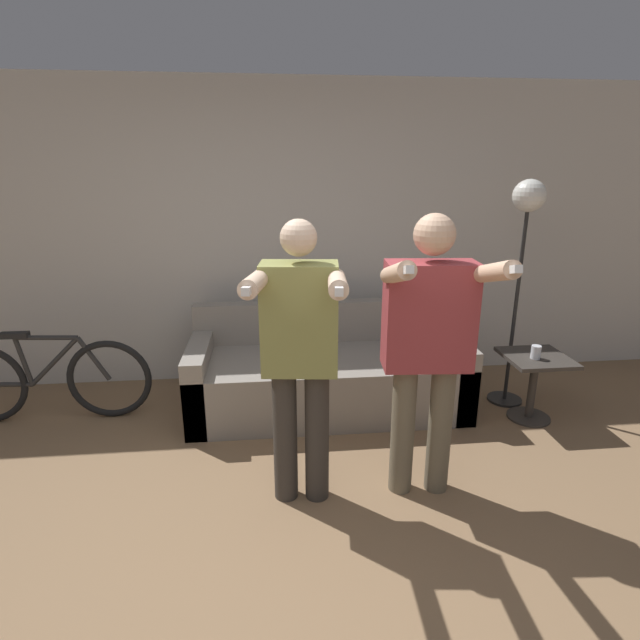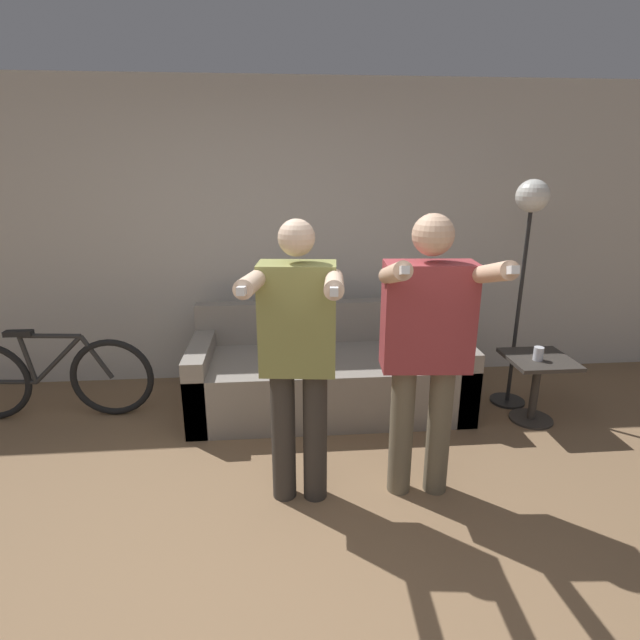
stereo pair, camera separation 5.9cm
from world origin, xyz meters
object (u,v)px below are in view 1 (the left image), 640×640
(person_right, at_px, (428,339))
(floor_lamp, at_px, (525,226))
(bicycle, at_px, (47,380))
(couch, at_px, (327,375))
(cat, at_px, (299,293))
(side_table, at_px, (534,374))
(cup, at_px, (536,352))
(person_left, at_px, (300,350))

(person_right, distance_m, floor_lamp, 1.62)
(floor_lamp, height_order, bicycle, floor_lamp)
(couch, relative_size, cat, 4.87)
(side_table, xyz_separation_m, cup, (-0.04, -0.05, 0.20))
(person_left, relative_size, floor_lamp, 0.91)
(couch, xyz_separation_m, bicycle, (-2.16, -0.01, 0.06))
(person_left, relative_size, person_right, 0.99)
(person_left, height_order, bicycle, person_left)
(couch, distance_m, floor_lamp, 1.92)
(floor_lamp, relative_size, side_table, 3.46)
(couch, distance_m, bicycle, 2.16)
(person_left, xyz_separation_m, cat, (0.09, 1.52, -0.07))
(cat, relative_size, floor_lamp, 0.25)
(cat, height_order, side_table, cat)
(cup, distance_m, bicycle, 3.71)
(couch, relative_size, bicycle, 1.39)
(person_right, bearing_deg, cup, 38.80)
(person_left, height_order, person_right, person_right)
(cat, distance_m, bicycle, 2.07)
(person_right, height_order, cat, person_right)
(person_right, relative_size, bicycle, 1.07)
(floor_lamp, distance_m, cup, 0.96)
(person_left, bearing_deg, cup, 29.08)
(floor_lamp, bearing_deg, person_right, -134.34)
(person_right, bearing_deg, couch, 114.34)
(person_right, bearing_deg, cat, 116.83)
(cat, bearing_deg, person_right, -67.56)
(cup, relative_size, bicycle, 0.06)
(couch, xyz_separation_m, person_right, (0.42, -1.17, 0.71))
(person_left, bearing_deg, side_table, 29.86)
(person_right, relative_size, cat, 3.75)
(person_right, distance_m, side_table, 1.51)
(cat, distance_m, floor_lamp, 1.85)
(couch, relative_size, cup, 21.45)
(bicycle, bearing_deg, floor_lamp, -0.89)
(cat, bearing_deg, cup, -24.05)
(side_table, distance_m, bicycle, 3.74)
(person_right, relative_size, cup, 16.52)
(person_right, height_order, bicycle, person_right)
(couch, xyz_separation_m, cup, (1.52, -0.42, 0.30))
(cup, bearing_deg, person_right, -145.59)
(couch, bearing_deg, bicycle, -179.79)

